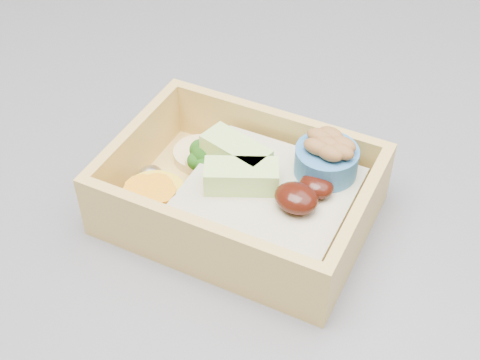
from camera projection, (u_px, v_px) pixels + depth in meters
The scene contains 1 object.
bento_box at pixel (248, 193), 0.45m from camera, with size 0.19×0.15×0.06m.
Camera 1 is at (0.21, -0.39, 1.25)m, focal length 50.00 mm.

